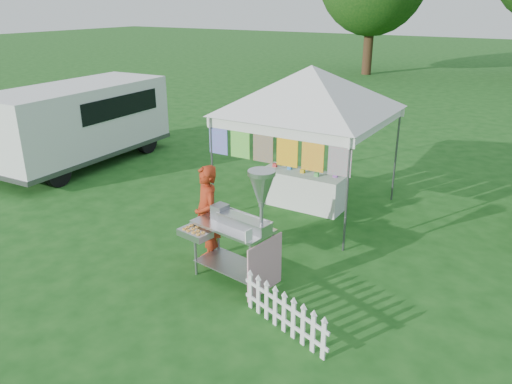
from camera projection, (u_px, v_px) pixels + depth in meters
The scene contains 7 objects.
ground at pixel (210, 281), 7.93m from camera, with size 120.00×120.00×0.00m, color #174A15.
canopy_main at pixel (312, 66), 9.64m from camera, with size 4.24×4.24×3.45m.
donut_cart at pixel (242, 218), 7.43m from camera, with size 1.50×0.93×1.94m.
vendor at pixel (207, 215), 8.23m from camera, with size 0.62×0.41×1.71m, color #9F2C13.
cargo_van at pixel (82, 121), 13.38m from camera, with size 2.24×5.15×2.11m.
picket_fence at pixel (284, 313), 6.62m from camera, with size 1.53×0.57×0.56m.
display_table at pixel (302, 189), 10.70m from camera, with size 1.80×0.70×0.76m, color white.
Camera 1 is at (4.21, -5.50, 4.18)m, focal length 35.00 mm.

